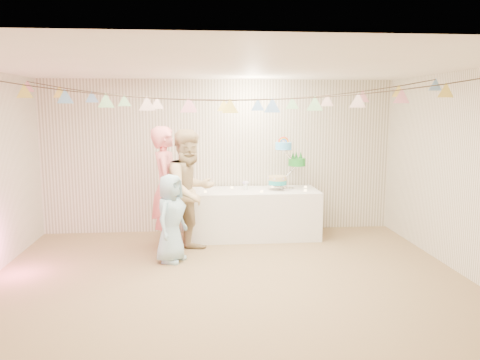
{
  "coord_description": "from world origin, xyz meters",
  "views": [
    {
      "loc": [
        -0.36,
        -5.49,
        2.13
      ],
      "look_at": [
        0.2,
        0.8,
        1.15
      ],
      "focal_mm": 35.0,
      "sensor_mm": 36.0,
      "label": 1
    }
  ],
  "objects": [
    {
      "name": "floor",
      "position": [
        0.0,
        0.0,
        0.0
      ],
      "size": [
        6.0,
        6.0,
        0.0
      ],
      "primitive_type": "plane",
      "color": "olive",
      "rests_on": "ground"
    },
    {
      "name": "ceiling",
      "position": [
        0.0,
        0.0,
        2.6
      ],
      "size": [
        6.0,
        6.0,
        0.0
      ],
      "primitive_type": "plane",
      "color": "white",
      "rests_on": "ground"
    },
    {
      "name": "back_wall",
      "position": [
        0.0,
        2.5,
        1.3
      ],
      "size": [
        6.0,
        6.0,
        0.0
      ],
      "primitive_type": "plane",
      "color": "silver",
      "rests_on": "ground"
    },
    {
      "name": "front_wall",
      "position": [
        0.0,
        -2.5,
        1.3
      ],
      "size": [
        6.0,
        6.0,
        0.0
      ],
      "primitive_type": "plane",
      "color": "silver",
      "rests_on": "ground"
    },
    {
      "name": "right_wall",
      "position": [
        3.0,
        0.0,
        1.3
      ],
      "size": [
        5.0,
        5.0,
        0.0
      ],
      "primitive_type": "plane",
      "color": "silver",
      "rests_on": "ground"
    },
    {
      "name": "table",
      "position": [
        0.54,
        2.02,
        0.4
      ],
      "size": [
        2.11,
        0.84,
        0.79
      ],
      "primitive_type": "cube",
      "color": "white",
      "rests_on": "floor"
    },
    {
      "name": "cake_stand",
      "position": [
        1.09,
        2.07,
        1.15
      ],
      "size": [
        0.72,
        0.42,
        0.81
      ],
      "primitive_type": null,
      "color": "silver",
      "rests_on": "table"
    },
    {
      "name": "cake_bottom",
      "position": [
        0.94,
        2.01,
        0.84
      ],
      "size": [
        0.31,
        0.31,
        0.15
      ],
      "primitive_type": null,
      "color": "teal",
      "rests_on": "cake_stand"
    },
    {
      "name": "cake_middle",
      "position": [
        1.27,
        2.16,
        1.11
      ],
      "size": [
        0.27,
        0.27,
        0.22
      ],
      "primitive_type": null,
      "color": "#1E8C2B",
      "rests_on": "cake_stand"
    },
    {
      "name": "cake_top_tier",
      "position": [
        1.03,
        2.04,
        1.38
      ],
      "size": [
        0.25,
        0.25,
        0.19
      ],
      "primitive_type": null,
      "color": "#50B6FE",
      "rests_on": "cake_stand"
    },
    {
      "name": "platter",
      "position": [
        -0.05,
        1.97,
        0.76
      ],
      "size": [
        0.34,
        0.34,
        0.02
      ],
      "primitive_type": "cylinder",
      "color": "white",
      "rests_on": "table"
    },
    {
      "name": "posy",
      "position": [
        0.4,
        2.07,
        0.82
      ],
      "size": [
        0.13,
        0.13,
        0.15
      ],
      "primitive_type": null,
      "color": "white",
      "rests_on": "table"
    },
    {
      "name": "person_adult_a",
      "position": [
        -0.85,
        1.52,
        0.93
      ],
      "size": [
        0.46,
        0.69,
        1.86
      ],
      "primitive_type": "imported",
      "rotation": [
        0.0,
        0.0,
        1.59
      ],
      "color": "pink",
      "rests_on": "floor"
    },
    {
      "name": "person_adult_b",
      "position": [
        -0.49,
        1.29,
        0.91
      ],
      "size": [
        1.12,
        1.11,
        1.82
      ],
      "primitive_type": "imported",
      "rotation": [
        0.0,
        0.0,
        0.73
      ],
      "color": "tan",
      "rests_on": "floor"
    },
    {
      "name": "person_child",
      "position": [
        -0.75,
        0.87,
        0.62
      ],
      "size": [
        0.62,
        0.71,
        1.23
      ],
      "primitive_type": "imported",
      "rotation": [
        0.0,
        0.0,
        1.12
      ],
      "color": "#97C3D6",
      "rests_on": "floor"
    },
    {
      "name": "bunting_back",
      "position": [
        0.0,
        1.1,
        2.35
      ],
      "size": [
        5.6,
        1.1,
        0.4
      ],
      "primitive_type": null,
      "color": "pink",
      "rests_on": "ceiling"
    },
    {
      "name": "bunting_front",
      "position": [
        0.0,
        -0.2,
        2.32
      ],
      "size": [
        5.6,
        0.9,
        0.36
      ],
      "primitive_type": null,
      "color": "#72A5E5",
      "rests_on": "ceiling"
    },
    {
      "name": "tealight_0",
      "position": [
        -0.26,
        1.87,
        0.81
      ],
      "size": [
        0.04,
        0.04,
        0.03
      ],
      "primitive_type": "cylinder",
      "color": "#FFD88C",
      "rests_on": "table"
    },
    {
      "name": "tealight_1",
      "position": [
        0.19,
        2.2,
        0.81
      ],
      "size": [
        0.04,
        0.04,
        0.03
      ],
      "primitive_type": "cylinder",
      "color": "#FFD88C",
      "rests_on": "table"
    },
    {
      "name": "tealight_2",
      "position": [
        0.64,
        1.8,
        0.81
      ],
      "size": [
        0.04,
        0.04,
        0.03
      ],
      "primitive_type": "cylinder",
      "color": "#FFD88C",
      "rests_on": "table"
    },
    {
      "name": "tealight_3",
      "position": [
        0.89,
        2.24,
        0.81
      ],
      "size": [
        0.04,
        0.04,
        0.03
      ],
      "primitive_type": "cylinder",
      "color": "#FFD88C",
      "rests_on": "table"
    },
    {
      "name": "tealight_4",
      "position": [
        1.36,
        1.84,
        0.81
      ],
      "size": [
        0.04,
        0.04,
        0.03
      ],
      "primitive_type": "cylinder",
      "color": "#FFD88C",
      "rests_on": "table"
    },
    {
      "name": "tealight_5",
      "position": [
        1.44,
        2.17,
        0.81
      ],
      "size": [
        0.04,
        0.04,
        0.03
      ],
      "primitive_type": "cylinder",
      "color": "#FFD88C",
      "rests_on": "table"
    }
  ]
}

